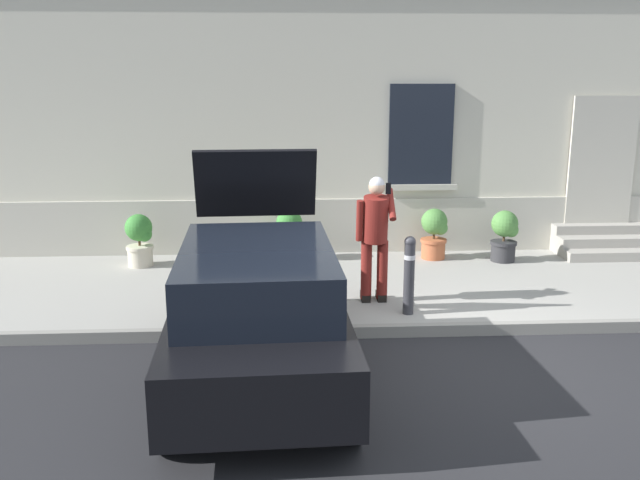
# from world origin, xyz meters

# --- Properties ---
(ground_plane) EXTENTS (80.00, 80.00, 0.00)m
(ground_plane) POSITION_xyz_m (0.00, 0.00, 0.00)
(ground_plane) COLOR #232326
(sidewalk) EXTENTS (24.00, 3.60, 0.15)m
(sidewalk) POSITION_xyz_m (0.00, 2.80, 0.07)
(sidewalk) COLOR #99968E
(sidewalk) RESTS_ON ground
(curb_edge) EXTENTS (24.00, 0.12, 0.15)m
(curb_edge) POSITION_xyz_m (0.00, 0.94, 0.07)
(curb_edge) COLOR gray
(curb_edge) RESTS_ON ground
(building_facade) EXTENTS (24.00, 1.52, 7.50)m
(building_facade) POSITION_xyz_m (0.01, 5.29, 3.73)
(building_facade) COLOR beige
(building_facade) RESTS_ON ground
(entrance_stoop) EXTENTS (1.62, 0.96, 0.48)m
(entrance_stoop) POSITION_xyz_m (3.55, 4.23, 0.34)
(entrance_stoop) COLOR #9E998E
(entrance_stoop) RESTS_ON sidewalk
(hatchback_car_black) EXTENTS (1.92, 4.13, 2.34)m
(hatchback_car_black) POSITION_xyz_m (-2.30, -0.18, 0.80)
(hatchback_car_black) COLOR black
(hatchback_car_black) RESTS_ON ground
(bollard_near_person) EXTENTS (0.15, 0.15, 1.04)m
(bollard_near_person) POSITION_xyz_m (-0.39, 1.35, 0.71)
(bollard_near_person) COLOR #333338
(bollard_near_person) RESTS_ON sidewalk
(person_on_phone) EXTENTS (0.51, 0.48, 1.75)m
(person_on_phone) POSITION_xyz_m (-0.78, 1.85, 1.15)
(person_on_phone) COLOR maroon
(person_on_phone) RESTS_ON sidewalk
(planter_cream) EXTENTS (0.44, 0.44, 0.86)m
(planter_cream) POSITION_xyz_m (-4.35, 3.87, 0.61)
(planter_cream) COLOR beige
(planter_cream) RESTS_ON sidewalk
(planter_olive) EXTENTS (0.44, 0.44, 0.86)m
(planter_olive) POSITION_xyz_m (-1.90, 4.11, 0.61)
(planter_olive) COLOR #606B38
(planter_olive) RESTS_ON sidewalk
(planter_terracotta) EXTENTS (0.44, 0.44, 0.86)m
(planter_terracotta) POSITION_xyz_m (0.54, 4.07, 0.61)
(planter_terracotta) COLOR #B25B38
(planter_terracotta) RESTS_ON sidewalk
(planter_charcoal) EXTENTS (0.44, 0.44, 0.86)m
(planter_charcoal) POSITION_xyz_m (1.67, 3.84, 0.61)
(planter_charcoal) COLOR #2D2D30
(planter_charcoal) RESTS_ON sidewalk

